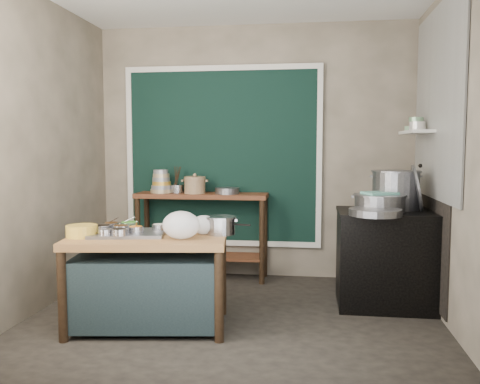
# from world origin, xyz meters

# --- Properties ---
(floor) EXTENTS (3.50, 3.00, 0.02)m
(floor) POSITION_xyz_m (0.00, 0.00, -0.01)
(floor) COLOR #2E2A23
(floor) RESTS_ON ground
(back_wall) EXTENTS (3.50, 0.02, 2.80)m
(back_wall) POSITION_xyz_m (0.00, 1.51, 1.40)
(back_wall) COLOR gray
(back_wall) RESTS_ON floor
(left_wall) EXTENTS (0.02, 3.00, 2.80)m
(left_wall) POSITION_xyz_m (-1.76, 0.00, 1.40)
(left_wall) COLOR gray
(left_wall) RESTS_ON floor
(right_wall) EXTENTS (0.02, 3.00, 2.80)m
(right_wall) POSITION_xyz_m (1.76, 0.00, 1.40)
(right_wall) COLOR gray
(right_wall) RESTS_ON floor
(curtain_panel) EXTENTS (2.10, 0.02, 1.90)m
(curtain_panel) POSITION_xyz_m (-0.35, 1.47, 1.35)
(curtain_panel) COLOR black
(curtain_panel) RESTS_ON back_wall
(curtain_frame) EXTENTS (2.22, 0.03, 2.02)m
(curtain_frame) POSITION_xyz_m (-0.35, 1.46, 1.35)
(curtain_frame) COLOR beige
(curtain_frame) RESTS_ON back_wall
(tile_panel) EXTENTS (0.02, 1.70, 1.70)m
(tile_panel) POSITION_xyz_m (1.74, 0.55, 1.85)
(tile_panel) COLOR #B2B2AA
(tile_panel) RESTS_ON right_wall
(soot_patch) EXTENTS (0.01, 1.30, 1.30)m
(soot_patch) POSITION_xyz_m (1.74, 0.65, 0.70)
(soot_patch) COLOR black
(soot_patch) RESTS_ON right_wall
(wall_shelf) EXTENTS (0.22, 0.70, 0.03)m
(wall_shelf) POSITION_xyz_m (1.63, 0.85, 1.60)
(wall_shelf) COLOR beige
(wall_shelf) RESTS_ON right_wall
(prep_table) EXTENTS (1.34, 0.88, 0.75)m
(prep_table) POSITION_xyz_m (-0.65, -0.30, 0.38)
(prep_table) COLOR brown
(prep_table) RESTS_ON floor
(back_counter) EXTENTS (1.45, 0.40, 0.95)m
(back_counter) POSITION_xyz_m (-0.55, 1.28, 0.47)
(back_counter) COLOR #5D2F1A
(back_counter) RESTS_ON floor
(stove_block) EXTENTS (0.90, 0.68, 0.85)m
(stove_block) POSITION_xyz_m (1.35, 0.55, 0.42)
(stove_block) COLOR black
(stove_block) RESTS_ON floor
(stove_top) EXTENTS (0.92, 0.69, 0.03)m
(stove_top) POSITION_xyz_m (1.35, 0.55, 0.86)
(stove_top) COLOR black
(stove_top) RESTS_ON stove_block
(condiment_tray) EXTENTS (0.65, 0.52, 0.03)m
(condiment_tray) POSITION_xyz_m (-0.82, -0.28, 0.76)
(condiment_tray) COLOR gray
(condiment_tray) RESTS_ON prep_table
(condiment_bowls) EXTENTS (0.55, 0.43, 0.06)m
(condiment_bowls) POSITION_xyz_m (-0.87, -0.28, 0.80)
(condiment_bowls) COLOR gray
(condiment_bowls) RESTS_ON condiment_tray
(yellow_basin) EXTENTS (0.29, 0.29, 0.09)m
(yellow_basin) POSITION_xyz_m (-1.15, -0.42, 0.80)
(yellow_basin) COLOR gold
(yellow_basin) RESTS_ON prep_table
(saucepan) EXTENTS (0.32, 0.32, 0.15)m
(saucepan) POSITION_xyz_m (-0.09, -0.14, 0.82)
(saucepan) COLOR gray
(saucepan) RESTS_ON prep_table
(plastic_bag_a) EXTENTS (0.30, 0.25, 0.22)m
(plastic_bag_a) POSITION_xyz_m (-0.35, -0.40, 0.86)
(plastic_bag_a) COLOR white
(plastic_bag_a) RESTS_ON prep_table
(plastic_bag_b) EXTENTS (0.22, 0.20, 0.16)m
(plastic_bag_b) POSITION_xyz_m (-0.22, -0.17, 0.83)
(plastic_bag_b) COLOR white
(plastic_bag_b) RESTS_ON prep_table
(bowl_stack) EXTENTS (0.23, 0.23, 0.26)m
(bowl_stack) POSITION_xyz_m (-1.00, 1.26, 1.06)
(bowl_stack) COLOR tan
(bowl_stack) RESTS_ON back_counter
(utensil_cup) EXTENTS (0.15, 0.15, 0.09)m
(utensil_cup) POSITION_xyz_m (-0.83, 1.28, 1.00)
(utensil_cup) COLOR gray
(utensil_cup) RESTS_ON back_counter
(ceramic_crock) EXTENTS (0.26, 0.26, 0.17)m
(ceramic_crock) POSITION_xyz_m (-0.62, 1.24, 1.03)
(ceramic_crock) COLOR #957151
(ceramic_crock) RESTS_ON back_counter
(wide_bowl) EXTENTS (0.27, 0.27, 0.07)m
(wide_bowl) POSITION_xyz_m (-0.26, 1.24, 0.98)
(wide_bowl) COLOR gray
(wide_bowl) RESTS_ON back_counter
(stock_pot) EXTENTS (0.53, 0.53, 0.36)m
(stock_pot) POSITION_xyz_m (1.43, 0.70, 1.06)
(stock_pot) COLOR gray
(stock_pot) RESTS_ON stove_top
(pot_lid) EXTENTS (0.16, 0.44, 0.43)m
(pot_lid) POSITION_xyz_m (1.59, 0.55, 1.09)
(pot_lid) COLOR gray
(pot_lid) RESTS_ON stove_top
(steamer) EXTENTS (0.49, 0.49, 0.15)m
(steamer) POSITION_xyz_m (1.26, 0.49, 0.96)
(steamer) COLOR gray
(steamer) RESTS_ON stove_top
(green_cloth) EXTENTS (0.34, 0.31, 0.02)m
(green_cloth) POSITION_xyz_m (1.26, 0.49, 1.05)
(green_cloth) COLOR #66AC9D
(green_cloth) RESTS_ON steamer
(shallow_pan) EXTENTS (0.56, 0.56, 0.06)m
(shallow_pan) POSITION_xyz_m (1.18, 0.20, 0.91)
(shallow_pan) COLOR gray
(shallow_pan) RESTS_ON stove_top
(shelf_bowl_stack) EXTENTS (0.15, 0.15, 0.12)m
(shelf_bowl_stack) POSITION_xyz_m (1.63, 0.86, 1.67)
(shelf_bowl_stack) COLOR silver
(shelf_bowl_stack) RESTS_ON wall_shelf
(shelf_bowl_green) EXTENTS (0.14, 0.14, 0.05)m
(shelf_bowl_green) POSITION_xyz_m (1.63, 1.10, 1.64)
(shelf_bowl_green) COLOR gray
(shelf_bowl_green) RESTS_ON wall_shelf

